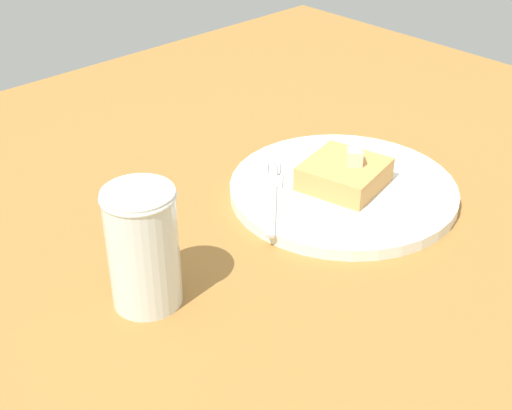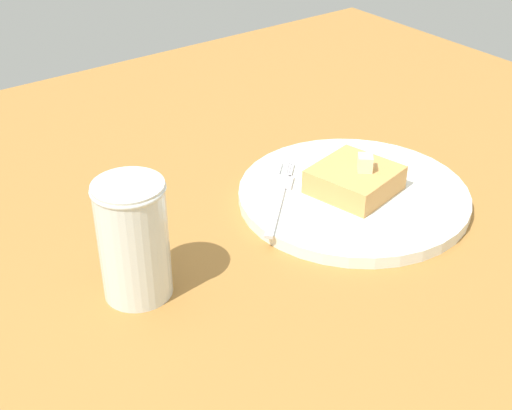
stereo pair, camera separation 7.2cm
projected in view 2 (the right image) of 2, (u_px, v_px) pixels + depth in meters
table_surface at (328, 215)px, 80.96cm from camera, size 110.36×110.36×2.29cm
plate at (353, 195)px, 80.97cm from camera, size 26.13×26.13×1.36cm
toast_slice_center at (355, 180)px, 79.93cm from camera, size 10.09×10.25×2.80cm
butter_pat_primary at (365, 163)px, 78.46cm from camera, size 2.42×2.40×1.80cm
fork at (280, 193)px, 79.91cm from camera, size 12.18×12.47×0.36cm
syrup_jar at (134, 245)px, 64.58cm from camera, size 6.69×6.69×11.72cm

